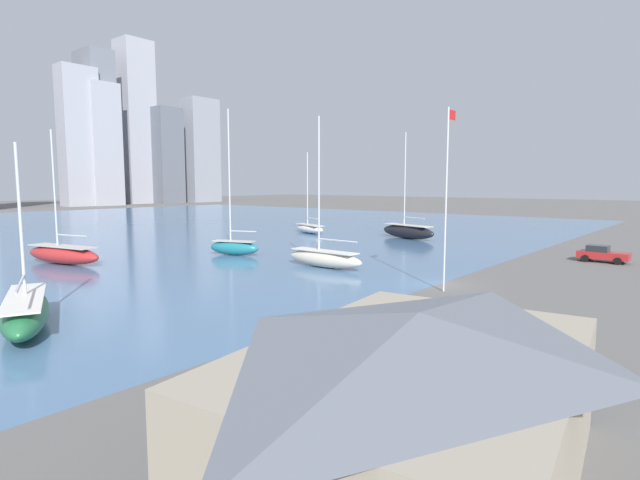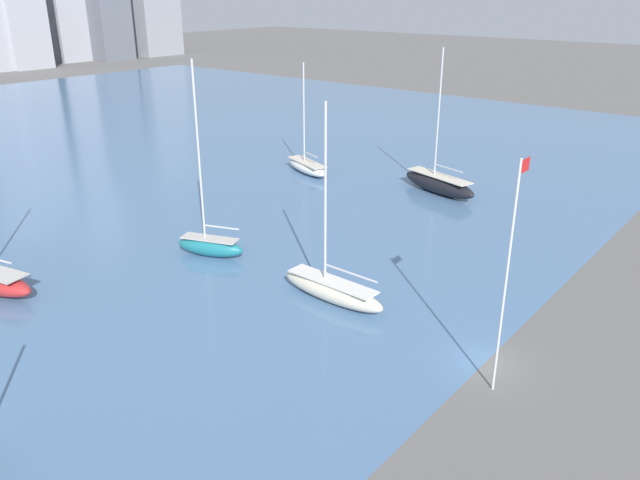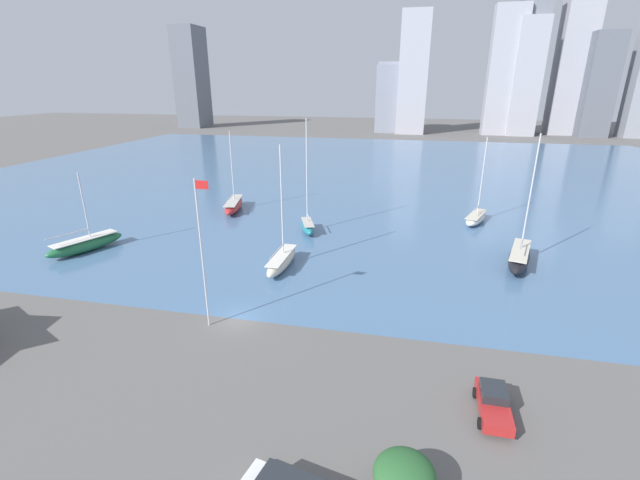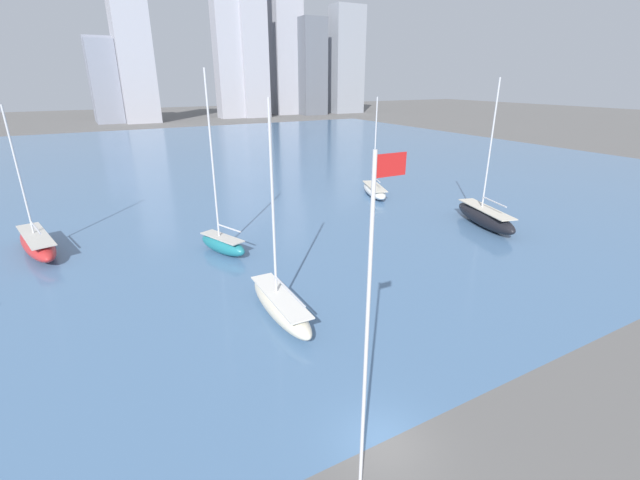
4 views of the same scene
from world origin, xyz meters
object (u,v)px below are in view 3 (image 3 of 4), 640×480
at_px(sailboat_white, 476,217).
at_px(parked_pickup_red, 493,402).
at_px(sailboat_teal, 308,225).
at_px(sailboat_black, 519,257).
at_px(sailboat_cream, 282,260).
at_px(sailboat_green, 86,244).
at_px(sailboat_red, 234,205).
at_px(flag_pole, 202,251).

bearing_deg(sailboat_white, parked_pickup_red, -74.71).
distance_m(sailboat_teal, sailboat_black, 28.59).
height_order(sailboat_black, parked_pickup_red, sailboat_black).
height_order(sailboat_white, sailboat_cream, sailboat_cream).
xyz_separation_m(sailboat_green, parked_pickup_red, (47.47, -19.77, -0.11)).
bearing_deg(sailboat_black, parked_pickup_red, -88.69).
xyz_separation_m(sailboat_teal, sailboat_black, (27.85, -6.45, 0.05)).
height_order(sailboat_white, sailboat_red, sailboat_red).
relative_size(sailboat_teal, sailboat_black, 1.05).
bearing_deg(flag_pole, sailboat_white, 53.56).
bearing_deg(sailboat_teal, sailboat_white, 1.75).
height_order(flag_pole, sailboat_green, flag_pole).
height_order(sailboat_white, sailboat_green, sailboat_white).
bearing_deg(sailboat_red, sailboat_cream, -67.21).
height_order(sailboat_red, sailboat_cream, sailboat_cream).
xyz_separation_m(sailboat_green, sailboat_black, (54.48, 7.05, 0.14)).
relative_size(sailboat_green, sailboat_teal, 0.63).
distance_m(sailboat_green, sailboat_cream, 26.67).
distance_m(sailboat_cream, parked_pickup_red, 28.92).
bearing_deg(sailboat_green, sailboat_black, 30.72).
xyz_separation_m(sailboat_white, sailboat_red, (-40.11, -1.82, 0.18)).
distance_m(sailboat_white, sailboat_teal, 26.92).
bearing_deg(sailboat_cream, sailboat_red, 126.57).
distance_m(sailboat_white, sailboat_red, 40.16).
height_order(flag_pole, sailboat_cream, sailboat_cream).
bearing_deg(sailboat_white, sailboat_green, -134.64).
distance_m(sailboat_teal, parked_pickup_red, 39.26).
distance_m(flag_pole, sailboat_cream, 15.45).
bearing_deg(sailboat_red, sailboat_black, -31.51).
relative_size(sailboat_white, sailboat_cream, 0.91).
relative_size(sailboat_white, sailboat_black, 0.85).
distance_m(flag_pole, sailboat_red, 38.14).
height_order(sailboat_green, sailboat_black, sailboat_black).
bearing_deg(sailboat_red, sailboat_teal, -41.45).
height_order(sailboat_cream, parked_pickup_red, sailboat_cream).
bearing_deg(sailboat_red, parked_pickup_red, -61.60).
xyz_separation_m(sailboat_white, sailboat_cream, (-24.85, -23.44, 0.12)).
relative_size(sailboat_red, sailboat_green, 1.30).
distance_m(sailboat_white, sailboat_cream, 34.16).
xyz_separation_m(sailboat_white, sailboat_teal, (-24.89, -10.26, 0.24)).
relative_size(sailboat_white, sailboat_red, 0.98).
relative_size(flag_pole, sailboat_red, 1.01).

